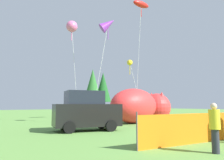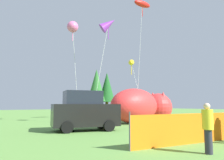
% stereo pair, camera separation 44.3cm
% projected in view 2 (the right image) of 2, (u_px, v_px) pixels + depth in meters
% --- Properties ---
extents(ground_plane, '(120.00, 120.00, 0.00)m').
position_uv_depth(ground_plane, '(184.00, 132.00, 12.19)').
color(ground_plane, '#609342').
extents(parked_car, '(4.17, 2.66, 2.33)m').
position_uv_depth(parked_car, '(85.00, 111.00, 12.95)').
color(parked_car, black).
rests_on(parked_car, ground).
extents(inflatable_cat, '(7.09, 3.41, 2.85)m').
position_uv_depth(inflatable_cat, '(142.00, 107.00, 18.61)').
color(inflatable_cat, red).
rests_on(inflatable_cat, ground).
extents(safety_fence, '(9.02, 1.25, 1.30)m').
position_uv_depth(safety_fence, '(218.00, 127.00, 9.42)').
color(safety_fence, orange).
rests_on(safety_fence, ground).
extents(spectator_in_white_shirt, '(0.35, 0.35, 1.59)m').
position_uv_depth(spectator_in_white_shirt, '(208.00, 126.00, 6.88)').
color(spectator_in_white_shirt, '#2D2D38').
rests_on(spectator_in_white_shirt, ground).
extents(kite_pink_octopus, '(1.01, 1.81, 9.01)m').
position_uv_depth(kite_pink_octopus, '(73.00, 27.00, 19.65)').
color(kite_pink_octopus, silver).
rests_on(kite_pink_octopus, ground).
extents(kite_red_lizard, '(3.00, 1.36, 11.84)m').
position_uv_depth(kite_red_lizard, '(142.00, 4.00, 21.57)').
color(kite_red_lizard, silver).
rests_on(kite_red_lizard, ground).
extents(kite_purple_delta, '(2.94, 1.58, 8.95)m').
position_uv_depth(kite_purple_delta, '(108.00, 25.00, 18.23)').
color(kite_purple_delta, silver).
rests_on(kite_purple_delta, ground).
extents(kite_yellow_hero, '(2.11, 3.01, 6.52)m').
position_uv_depth(kite_yellow_hero, '(131.00, 63.00, 23.01)').
color(kite_yellow_hero, silver).
rests_on(kite_yellow_hero, ground).
extents(horizon_tree_east, '(3.79, 3.79, 9.04)m').
position_uv_depth(horizon_tree_east, '(107.00, 87.00, 50.95)').
color(horizon_tree_east, brown).
rests_on(horizon_tree_east, ground).
extents(horizon_tree_west, '(3.93, 3.93, 9.39)m').
position_uv_depth(horizon_tree_west, '(96.00, 85.00, 48.43)').
color(horizon_tree_west, brown).
rests_on(horizon_tree_west, ground).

